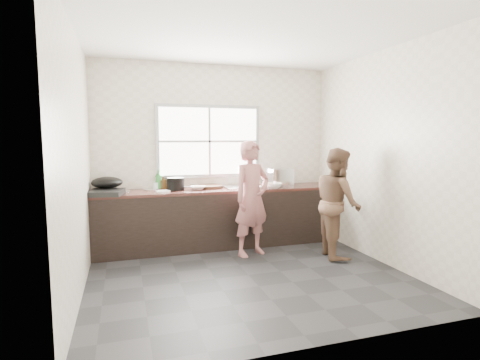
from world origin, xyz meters
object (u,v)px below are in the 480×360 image
object	(u,v)px
black_pot	(176,184)
pot_lid_right	(152,189)
plate_food	(163,191)
pot_lid_left	(121,191)
bowl_mince	(198,188)
dish_rack	(280,177)
wok	(107,183)
glass_jar	(156,186)
bottle_brown_tall	(163,183)
cutting_board	(210,187)
bowl_held	(257,187)
person_side	(338,202)
burner	(105,193)
bowl_crabs	(273,186)
bottle_brown_short	(177,184)
bottle_green	(159,180)
woman	(252,202)

from	to	relation	value
black_pot	pot_lid_right	size ratio (longest dim) A/B	1.00
plate_food	pot_lid_left	bearing A→B (deg)	158.38
bowl_mince	dish_rack	size ratio (longest dim) A/B	0.61
dish_rack	wok	bearing A→B (deg)	174.33
glass_jar	pot_lid_right	distance (m)	0.07
black_pot	bottle_brown_tall	size ratio (longest dim) A/B	1.42
cutting_board	bowl_held	bearing A→B (deg)	-27.29
black_pot	pot_lid_left	size ratio (longest dim) A/B	0.98
person_side	plate_food	xyz separation A→B (m)	(-2.23, 0.84, 0.13)
bowl_mince	bottle_brown_tall	size ratio (longest dim) A/B	1.26
cutting_board	black_pot	bearing A→B (deg)	-170.54
person_side	dish_rack	bearing A→B (deg)	36.59
person_side	burner	world-z (taller)	person_side
cutting_board	person_side	bearing A→B (deg)	-34.92
pot_lid_right	pot_lid_left	bearing A→B (deg)	-169.48
burner	bowl_crabs	bearing A→B (deg)	-0.85
bottle_brown_short	wok	xyz separation A→B (m)	(-0.95, -0.04, 0.06)
pot_lid_left	bottle_green	bearing A→B (deg)	12.97
bottle_brown_short	burner	xyz separation A→B (m)	(-0.96, -0.26, -0.04)
pot_lid_right	burner	bearing A→B (deg)	-149.62
bottle_brown_tall	person_side	bearing A→B (deg)	-28.26
bowl_held	bowl_crabs	bearing A→B (deg)	0.00
bowl_held	wok	size ratio (longest dim) A/B	0.42
bottle_brown_short	pot_lid_left	bearing A→B (deg)	178.61
bowl_crabs	bottle_brown_tall	distance (m)	1.62
bowl_mince	bowl_crabs	xyz separation A→B (m)	(1.10, -0.17, 0.00)
burner	wok	size ratio (longest dim) A/B	1.05
cutting_board	black_pot	xyz separation A→B (m)	(-0.52, -0.09, 0.07)
bowl_held	plate_food	size ratio (longest dim) A/B	0.87
pot_lid_left	glass_jar	bearing A→B (deg)	10.91
plate_food	glass_jar	xyz separation A→B (m)	(-0.07, 0.31, 0.04)
black_pot	burner	size ratio (longest dim) A/B	0.57
plate_food	burner	bearing A→B (deg)	-175.23
burner	pot_lid_left	world-z (taller)	burner
person_side	bottle_brown_short	distance (m)	2.28
bowl_mince	bottle_brown_short	xyz separation A→B (m)	(-0.28, 0.13, 0.05)
cutting_board	plate_food	size ratio (longest dim) A/B	1.99
bowl_crabs	person_side	bearing A→B (deg)	-49.45
person_side	bowl_mince	bearing A→B (deg)	74.93
woman	bottle_brown_short	bearing A→B (deg)	124.52
bottle_brown_tall	black_pot	bearing A→B (deg)	-52.80
person_side	pot_lid_left	world-z (taller)	person_side
bowl_held	pot_lid_left	bearing A→B (deg)	170.49
bottle_green	bottle_brown_tall	bearing A→B (deg)	0.00
cutting_board	wok	bearing A→B (deg)	-177.56
bottle_green	pot_lid_left	distance (m)	0.56
bottle_brown_tall	glass_jar	distance (m)	0.12
cutting_board	pot_lid_right	distance (m)	0.84
bowl_crabs	cutting_board	bearing A→B (deg)	159.97
bottle_brown_tall	burner	world-z (taller)	bottle_brown_tall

